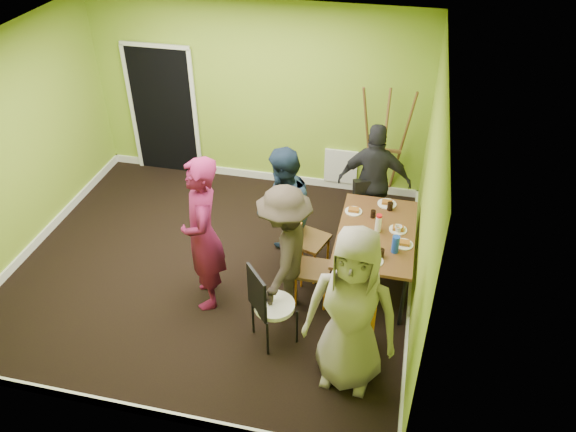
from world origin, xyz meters
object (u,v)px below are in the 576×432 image
Objects in this scene: orange_bottle at (378,221)px; person_standing at (203,235)px; person_left_far at (283,212)px; person_left_near at (285,252)px; chair_left_far at (302,231)px; person_back_end at (374,182)px; chair_back_end at (368,199)px; chair_left_near at (306,262)px; chair_front_end at (353,322)px; blue_bottle at (395,244)px; chair_bentwood at (268,303)px; easel at (384,148)px; dining_table at (376,236)px; thermos at (378,224)px; person_front_end at (352,311)px.

person_standing is (-1.86, -0.93, 0.16)m from orange_bottle.
person_left_near is at bearing -5.06° from person_left_far.
chair_left_far is 1.25m from person_back_end.
person_back_end is at bearing -132.66° from chair_back_end.
chair_left_near is 0.59× the size of person_back_end.
chair_front_end is at bearing -93.31° from orange_bottle.
person_left_far is (-0.40, 0.52, 0.29)m from chair_left_near.
blue_bottle is (0.42, -1.16, 0.22)m from chair_back_end.
person_back_end is (0.77, 0.96, 0.23)m from chair_left_far.
chair_bentwood is 1.31m from person_left_far.
person_back_end reaches higher than blue_bottle.
easel is 2.13m from blue_bottle.
person_left_near is (-0.94, -0.87, 0.03)m from orange_bottle.
person_left_near is (-1.19, -0.37, -0.03)m from blue_bottle.
person_left_far is at bearing 16.56° from chair_back_end.
dining_table is at bearing -87.06° from orange_bottle.
blue_bottle is at bearing 86.25° from chair_back_end.
chair_left_near reaches higher than dining_table.
person_left_far reaches higher than thermos.
chair_back_end is at bearing 110.70° from person_left_far.
orange_bottle is at bearing 115.75° from blue_bottle.
person_standing is 1.09m from person_left_far.
person_left_far is at bearing -121.26° from easel.
chair_bentwood is at bearing -143.45° from blue_bottle.
chair_back_end is (0.71, 0.81, 0.04)m from chair_left_far.
chair_front_end is (0.09, -2.17, -0.06)m from chair_back_end.
chair_left_near is at bearing -146.93° from dining_table.
person_left_near is at bearing 133.62° from chair_front_end.
chair_bentwood is 0.53× the size of person_standing.
dining_table is 2.04m from person_standing.
person_left_near reaches higher than chair_back_end.
person_left_far is at bearing 115.18° from person_standing.
blue_bottle is 2.63× the size of orange_bottle.
chair_left_near is 0.51× the size of person_standing.
easel is at bearing 98.40° from blue_bottle.
easel is at bearing 163.35° from chair_left_near.
thermos is at bearing 75.89° from chair_front_end.
easel reaches higher than blue_bottle.
chair_bentwood is at bearing -128.71° from thermos.
blue_bottle is at bearing 79.66° from person_front_end.
orange_bottle is at bearing 94.48° from person_standing.
person_back_end is at bearing 81.18° from chair_front_end.
chair_left_near is 1.04m from blue_bottle.
chair_back_end is (0.56, 1.32, 0.10)m from chair_left_near.
dining_table is at bearing 125.56° from blue_bottle.
easel is 0.97× the size of person_standing.
person_left_far reaches higher than chair_back_end.
blue_bottle is 1.42m from person_left_far.
person_front_end reaches higher than chair_bentwood.
chair_bentwood reaches higher than chair_left_near.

